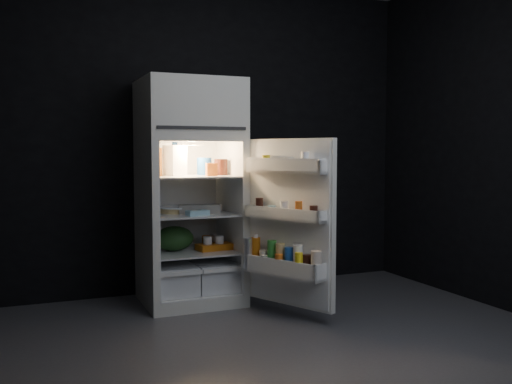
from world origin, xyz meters
name	(u,v)px	position (x,y,z in m)	size (l,w,h in m)	color
floor	(274,351)	(0.00, 0.00, 0.00)	(4.00, 3.40, 0.00)	#49494E
wall_back	(194,136)	(0.00, 1.70, 1.35)	(4.00, 0.00, 2.70)	black
wall_front	(495,110)	(0.00, -1.70, 1.35)	(4.00, 0.00, 2.70)	black
refrigerator	(189,184)	(-0.15, 1.32, 0.96)	(0.76, 0.71, 1.78)	white
fridge_door	(288,226)	(0.38, 0.61, 0.68)	(0.48, 0.73, 1.22)	white
milk_jug	(175,160)	(-0.27, 1.32, 1.15)	(0.14, 0.14, 0.24)	white
mayo_jar	(204,166)	(-0.02, 1.34, 1.10)	(0.12, 0.12, 0.14)	#1E51A3
jam_jar	(221,167)	(0.10, 1.27, 1.09)	(0.11, 0.11, 0.13)	black
amber_bottle	(157,162)	(-0.41, 1.33, 1.14)	(0.08, 0.08, 0.22)	orange
small_carton	(212,169)	(-0.02, 1.14, 1.08)	(0.08, 0.06, 0.10)	#CE5F18
egg_carton	(200,209)	(-0.10, 1.22, 0.76)	(0.32, 0.12, 0.07)	gray
pie	(176,210)	(-0.25, 1.35, 0.75)	(0.27, 0.27, 0.04)	tan
flat_package	(198,213)	(-0.16, 1.08, 0.75)	(0.17, 0.08, 0.04)	#7CACC0
wrapped_pkg	(213,207)	(0.07, 1.39, 0.75)	(0.13, 0.10, 0.05)	beige
produce_bag	(174,238)	(-0.29, 1.31, 0.52)	(0.31, 0.27, 0.20)	#193815
yogurt_tray	(215,247)	(0.03, 1.22, 0.45)	(0.29, 0.15, 0.05)	#B95B0F
small_can_red	(206,241)	(0.02, 1.41, 0.47)	(0.07, 0.07, 0.09)	#B95B0F
small_can_silver	(213,240)	(0.09, 1.46, 0.47)	(0.06, 0.06, 0.09)	silver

